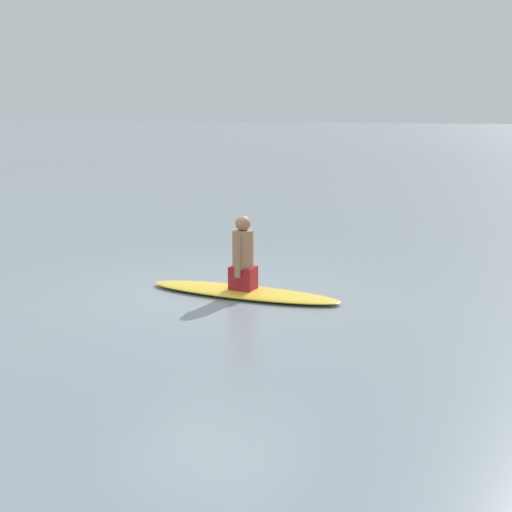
# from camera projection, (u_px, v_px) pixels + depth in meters

# --- Properties ---
(ground_plane) EXTENTS (400.00, 400.00, 0.00)m
(ground_plane) POSITION_uv_depth(u_px,v_px,m) (214.00, 293.00, 9.61)
(ground_plane) COLOR gray
(surfboard) EXTENTS (2.83, 0.97, 0.09)m
(surfboard) POSITION_uv_depth(u_px,v_px,m) (243.00, 292.00, 9.50)
(surfboard) COLOR gold
(surfboard) RESTS_ON ground
(person_paddler) EXTENTS (0.36, 0.44, 1.00)m
(person_paddler) POSITION_uv_depth(u_px,v_px,m) (243.00, 256.00, 9.40)
(person_paddler) COLOR #A51E23
(person_paddler) RESTS_ON surfboard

